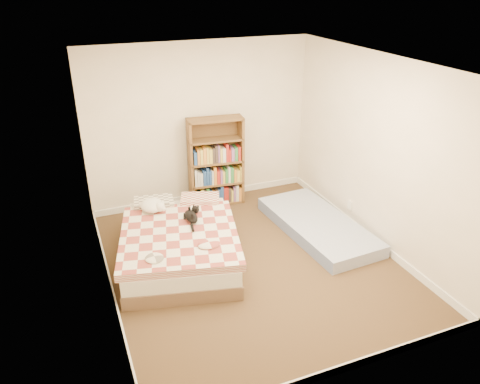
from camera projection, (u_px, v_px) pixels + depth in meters
name	position (u px, v px, depth m)	size (l,w,h in m)	color
room	(252.00, 177.00, 5.49)	(3.51, 4.01, 2.51)	#44341D
bed	(179.00, 242.00, 6.00)	(1.77, 2.20, 0.52)	brown
bookshelf	(216.00, 172.00, 7.33)	(0.87, 0.37, 1.40)	#54361C
floor_mattress	(318.00, 226.00, 6.68)	(0.89, 1.98, 0.18)	#6E81B8
black_cat	(191.00, 216.00, 6.04)	(0.31, 0.56, 0.13)	black
white_dog	(153.00, 205.00, 6.24)	(0.35, 0.38, 0.16)	white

